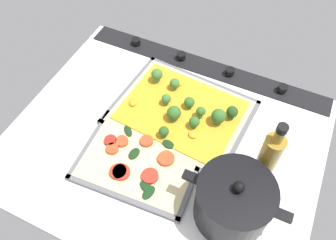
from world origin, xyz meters
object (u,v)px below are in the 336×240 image
Objects in this scene: veggie_pizza_back at (139,160)px; cooking_pot at (233,202)px; baking_tray_back at (140,162)px; oil_bottle at (268,158)px; broccoli_pizza at (182,110)px; baking_tray_front at (181,113)px.

veggie_pizza_back is 1.20× the size of cooking_pot.
oil_bottle is (-28.59, -8.93, 8.73)cm from baking_tray_back.
oil_bottle is at bearing -162.48° from veggie_pizza_back.
baking_tray_back is (3.66, 18.64, -1.46)cm from broccoli_pizza.
broccoli_pizza reaches higher than baking_tray_front.
baking_tray_front is at bearing -100.52° from veggie_pizza_back.
veggie_pizza_back is at bearing 78.46° from broccoli_pizza.
veggie_pizza_back reaches higher than baking_tray_front.
broccoli_pizza is 1.64× the size of oil_bottle.
baking_tray_back is 0.81cm from veggie_pizza_back.
oil_bottle reaches higher than baking_tray_back.
broccoli_pizza is at bearing -45.53° from cooking_pot.
cooking_pot reaches higher than baking_tray_back.
cooking_pot is at bearing 72.23° from oil_bottle.
baking_tray_front is 1.53cm from broccoli_pizza.
baking_tray_front is 19.00cm from veggie_pizza_back.
veggie_pizza_back is (3.84, 18.78, -0.69)cm from broccoli_pizza.
oil_bottle reaches higher than broccoli_pizza.
broccoli_pizza is 1.26× the size of veggie_pizza_back.
oil_bottle is at bearing 158.74° from broccoli_pizza.
cooking_pot is (-21.14, 21.54, 4.56)cm from broccoli_pizza.
baking_tray_front is 1.24× the size of baking_tray_back.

